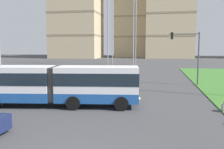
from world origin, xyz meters
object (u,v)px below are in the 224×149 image
at_px(car_white_van, 83,77).
at_px(traffic_light_far_right, 189,49).
at_px(articulated_bus, 60,84).
at_px(apartment_tower_westcentre, 141,0).

distance_m(car_white_van, traffic_light_far_right, 13.19).
height_order(articulated_bus, car_white_van, articulated_bus).
relative_size(articulated_bus, car_white_van, 2.66).
distance_m(traffic_light_far_right, apartment_tower_westcentre, 87.48).
xyz_separation_m(traffic_light_far_right, apartment_tower_westcentre, (-11.70, 83.97, 21.56)).
distance_m(articulated_bus, traffic_light_far_right, 16.50).
bearing_deg(articulated_bus, apartment_tower_westcentre, 90.59).
bearing_deg(articulated_bus, traffic_light_far_right, 48.96).
height_order(car_white_van, apartment_tower_westcentre, apartment_tower_westcentre).
height_order(articulated_bus, apartment_tower_westcentre, apartment_tower_westcentre).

